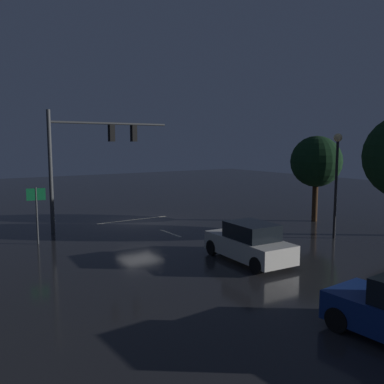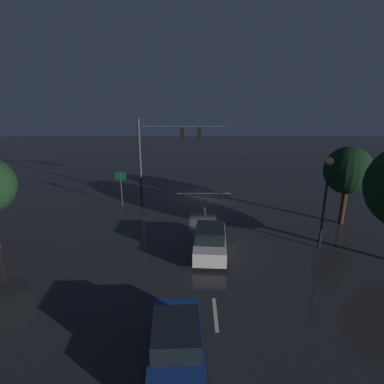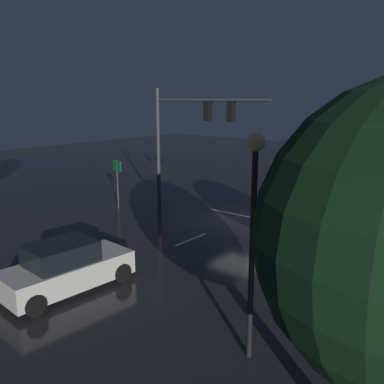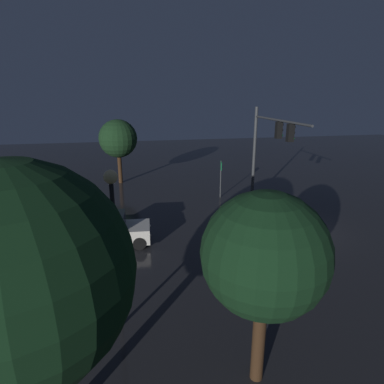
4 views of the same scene
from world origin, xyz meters
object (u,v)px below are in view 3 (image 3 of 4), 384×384
Objects in this scene: street_lamp_left_kerb at (254,207)px; route_sign at (117,174)px; car_approaching at (66,268)px; traffic_signal_assembly at (188,127)px.

route_sign is (13.54, -7.45, -1.77)m from street_lamp_left_kerb.
car_approaching is 10.75m from route_sign.
car_approaching is 1.55× the size of route_sign.
street_lamp_left_kerb is 1.93× the size of route_sign.
traffic_signal_assembly is 1.33× the size of street_lamp_left_kerb.
car_approaching is 0.80× the size of street_lamp_left_kerb.
route_sign reaches higher than car_approaching.
car_approaching is (-3.26, 10.28, -4.00)m from traffic_signal_assembly.
street_lamp_left_kerb is at bearing 151.16° from route_sign.
route_sign is at bearing 30.33° from traffic_signal_assembly.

